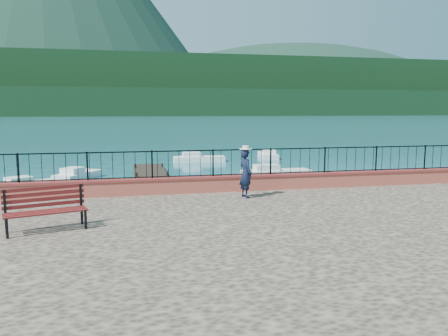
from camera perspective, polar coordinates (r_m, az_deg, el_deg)
name	(u,v)px	position (r m, az deg, el deg)	size (l,w,h in m)	color
ground	(248,255)	(12.96, 3.10, -11.27)	(2000.00, 2000.00, 0.00)	#19596B
parapet	(221,184)	(16.08, -0.38, -2.05)	(28.00, 0.46, 0.58)	#A5463B
railing	(221,163)	(15.97, -0.38, 0.66)	(27.00, 0.05, 0.95)	black
dock	(154,184)	(24.18, -9.15, -2.10)	(2.00, 16.00, 0.30)	#2D231C
far_forest	(132,103)	(311.86, -11.92, 8.34)	(900.00, 60.00, 18.00)	black
foothills	(131,88)	(372.25, -12.07, 10.20)	(900.00, 120.00, 44.00)	black
companion_hill	(293,113)	(613.88, 9.01, 7.14)	(448.00, 384.00, 180.00)	#142D23
park_bench	(46,218)	(11.76, -22.20, -6.09)	(2.04, 1.14, 1.08)	black
person	(246,173)	(14.91, 2.84, -0.72)	(0.61, 0.40, 1.66)	black
hat	(246,147)	(14.80, 2.86, 2.70)	(0.44, 0.44, 0.12)	white
boat_0	(29,183)	(24.91, -24.14, -1.81)	(3.30, 1.30, 0.80)	silver
boat_1	(276,170)	(27.69, 6.84, -0.30)	(4.33, 1.30, 0.80)	silver
boat_3	(78,173)	(27.91, -18.54, -0.58)	(3.26, 1.30, 0.80)	white
boat_4	(199,157)	(35.53, -3.26, 1.48)	(4.13, 1.30, 0.80)	white
boat_5	(268,153)	(38.43, 5.75, 1.92)	(3.65, 1.30, 0.80)	white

